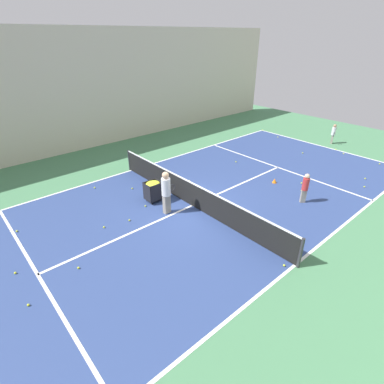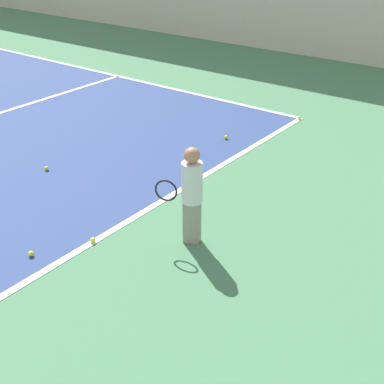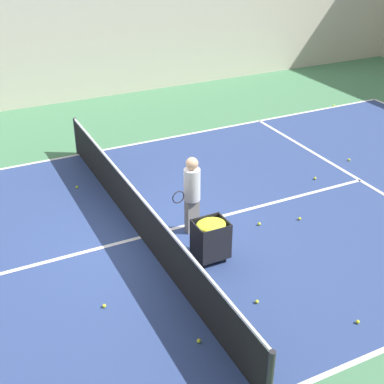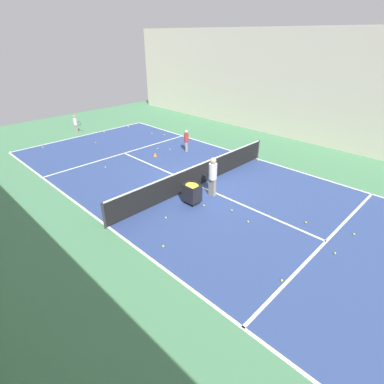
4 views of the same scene
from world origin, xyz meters
name	(u,v)px [view 1 (image 1 of 4)]	position (x,y,z in m)	size (l,w,h in m)	color
ground_plane	(192,206)	(0.00, 0.00, 0.00)	(35.53, 35.53, 0.00)	#477F56
court_playing_area	(192,206)	(0.00, 0.00, 0.00)	(9.59, 22.10, 0.00)	navy
line_baseline_near	(324,147)	(0.00, -11.05, 0.01)	(9.59, 0.10, 0.00)	white
line_sideline_left	(295,265)	(-4.80, 0.00, 0.01)	(0.10, 22.10, 0.00)	white
line_sideline_right	(131,170)	(4.80, 0.00, 0.01)	(0.10, 22.10, 0.00)	white
line_service_near	(278,167)	(0.00, -6.08, 0.01)	(9.59, 0.10, 0.00)	white
line_service_far	(38,275)	(0.00, 6.08, 0.01)	(9.59, 0.10, 0.00)	white
line_centre_service	(192,206)	(0.00, 0.00, 0.01)	(0.10, 12.16, 0.00)	white
hall_enclosure_right	(82,92)	(9.59, 0.00, 3.35)	(0.15, 31.83, 6.70)	beige
tennis_net	(192,194)	(0.00, 0.00, 0.55)	(9.89, 0.10, 1.07)	#2D2D33
player_near_baseline	(333,133)	(0.00, -12.00, 0.72)	(0.38, 0.57, 1.26)	gray
coach_at_net	(166,190)	(0.25, 1.09, 1.01)	(0.38, 0.68, 1.76)	gray
child_midcourt	(305,186)	(-2.85, -3.69, 0.75)	(0.37, 0.37, 1.31)	gray
ball_cart	(153,188)	(1.37, 0.96, 0.64)	(0.56, 0.65, 0.90)	black
training_cone_0	(275,181)	(-0.98, -4.38, 0.11)	(0.21, 0.21, 0.22)	orange
tennis_ball_0	(302,190)	(-2.30, -4.58, 0.04)	(0.07, 0.07, 0.07)	yellow
tennis_ball_1	(236,162)	(1.94, -4.94, 0.04)	(0.07, 0.07, 0.07)	yellow
tennis_ball_3	(28,305)	(-1.05, 6.62, 0.04)	(0.07, 0.07, 0.07)	yellow
tennis_ball_4	(78,268)	(-0.56, 5.06, 0.04)	(0.07, 0.07, 0.07)	yellow
tennis_ball_5	(104,227)	(0.92, 3.49, 0.04)	(0.07, 0.07, 0.07)	yellow
tennis_ball_6	(336,149)	(-0.76, -11.06, 0.04)	(0.07, 0.07, 0.07)	yellow
tennis_ball_8	(284,265)	(-4.60, 0.29, 0.04)	(0.07, 0.07, 0.07)	yellow
tennis_ball_9	(15,273)	(0.47, 6.56, 0.04)	(0.07, 0.07, 0.07)	yellow
tennis_ball_11	(303,153)	(0.24, -8.96, 0.04)	(0.07, 0.07, 0.07)	yellow
tennis_ball_13	(95,188)	(4.13, 2.33, 0.04)	(0.07, 0.07, 0.07)	yellow
tennis_ball_14	(263,130)	(4.73, -11.06, 0.04)	(0.07, 0.07, 0.07)	yellow
tennis_ball_15	(364,187)	(-4.01, -7.10, 0.04)	(0.07, 0.07, 0.07)	yellow
tennis_ball_16	(189,181)	(1.82, -1.41, 0.04)	(0.07, 0.07, 0.07)	yellow
tennis_ball_17	(380,164)	(-3.42, -10.58, 0.04)	(0.07, 0.07, 0.07)	yellow
tennis_ball_18	(152,177)	(3.33, -0.30, 0.04)	(0.07, 0.07, 0.07)	yellow
tennis_ball_19	(129,220)	(0.71, 2.55, 0.04)	(0.07, 0.07, 0.07)	yellow
tennis_ball_20	(256,229)	(-2.82, -0.62, 0.04)	(0.07, 0.07, 0.07)	yellow
tennis_ball_21	(301,183)	(-1.88, -5.26, 0.04)	(0.07, 0.07, 0.07)	yellow
tennis_ball_22	(278,137)	(3.02, -10.48, 0.04)	(0.07, 0.07, 0.07)	yellow
tennis_ball_23	(132,188)	(2.92, 1.07, 0.04)	(0.07, 0.07, 0.07)	yellow
tennis_ball_24	(343,153)	(-1.40, -10.69, 0.04)	(0.07, 0.07, 0.07)	yellow
tennis_ball_25	(145,206)	(1.21, 1.50, 0.04)	(0.07, 0.07, 0.07)	yellow
tennis_ball_27	(17,231)	(2.75, 5.95, 0.04)	(0.07, 0.07, 0.07)	yellow
tennis_ball_28	(365,179)	(-3.68, -8.05, 0.04)	(0.07, 0.07, 0.07)	yellow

